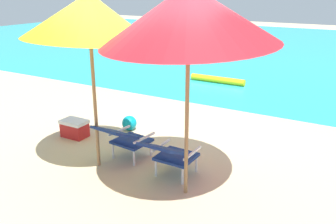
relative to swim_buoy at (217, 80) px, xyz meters
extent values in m
plane|color=#CCB78E|center=(1.16, -1.00, -0.10)|extent=(40.00, 40.00, 0.00)
cube|color=#28B2B7|center=(1.16, 6.95, -0.09)|extent=(40.00, 18.00, 0.01)
cylinder|color=yellow|center=(0.00, 0.00, 0.00)|extent=(1.60, 0.18, 0.18)
cube|color=navy|center=(0.69, -5.13, 0.18)|extent=(0.56, 0.55, 0.04)
cube|color=navy|center=(0.65, -5.49, 0.45)|extent=(0.57, 0.56, 0.27)
cylinder|color=silver|center=(0.49, -4.90, 0.03)|extent=(0.04, 0.04, 0.26)
cylinder|color=silver|center=(0.93, -4.94, 0.03)|extent=(0.04, 0.04, 0.26)
cylinder|color=silver|center=(0.45, -5.31, 0.03)|extent=(0.04, 0.04, 0.26)
cylinder|color=silver|center=(0.89, -5.36, 0.03)|extent=(0.04, 0.04, 0.26)
cube|color=silver|center=(0.43, -5.10, 0.30)|extent=(0.08, 0.50, 0.03)
cube|color=silver|center=(0.95, -5.15, 0.30)|extent=(0.08, 0.50, 0.03)
cube|color=navy|center=(1.57, -5.26, 0.18)|extent=(0.53, 0.51, 0.04)
cube|color=navy|center=(1.57, -5.63, 0.45)|extent=(0.53, 0.52, 0.27)
cylinder|color=silver|center=(1.36, -5.05, 0.03)|extent=(0.04, 0.04, 0.26)
cylinder|color=silver|center=(1.80, -5.06, 0.03)|extent=(0.04, 0.04, 0.26)
cylinder|color=silver|center=(1.35, -5.47, 0.03)|extent=(0.04, 0.04, 0.26)
cylinder|color=silver|center=(1.79, -5.48, 0.03)|extent=(0.04, 0.04, 0.26)
cube|color=silver|center=(1.31, -5.26, 0.30)|extent=(0.04, 0.50, 0.03)
cube|color=silver|center=(1.83, -5.27, 0.30)|extent=(0.04, 0.50, 0.03)
cylinder|color=olive|center=(0.41, -5.62, 0.88)|extent=(0.05, 0.05, 1.95)
cone|color=yellow|center=(0.41, -5.62, 2.13)|extent=(2.42, 2.43, 0.74)
cylinder|color=olive|center=(1.93, -5.65, 0.91)|extent=(0.05, 0.05, 2.01)
cone|color=red|center=(1.93, -5.65, 2.21)|extent=(2.93, 2.94, 0.77)
sphere|color=#0A93AD|center=(-0.05, -4.19, 0.04)|extent=(0.28, 0.28, 0.28)
cube|color=red|center=(-0.71, -4.96, 0.03)|extent=(0.45, 0.31, 0.26)
cube|color=white|center=(-0.71, -4.96, 0.19)|extent=(0.47, 0.33, 0.06)
camera|label=1|loc=(3.88, -9.47, 2.52)|focal=39.22mm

